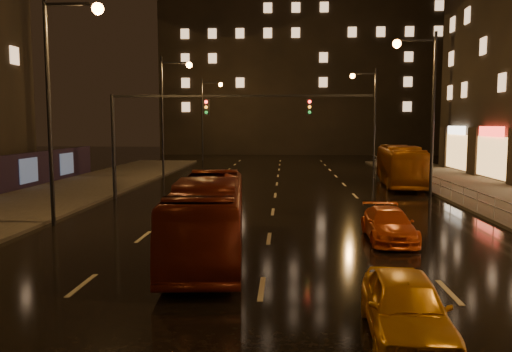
# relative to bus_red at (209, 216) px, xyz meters

# --- Properties ---
(ground) EXTENTS (140.00, 140.00, 0.00)m
(ground) POSITION_rel_bus_red_xyz_m (1.98, 12.51, -1.33)
(ground) COLOR black
(ground) RESTS_ON ground
(sidewalk_left) EXTENTS (7.00, 70.00, 0.15)m
(sidewalk_left) POSITION_rel_bus_red_xyz_m (-11.52, 7.51, -1.25)
(sidewalk_left) COLOR #38332D
(sidewalk_left) RESTS_ON ground
(building_distant) EXTENTS (44.00, 16.00, 36.00)m
(building_distant) POSITION_rel_bus_red_xyz_m (5.98, 64.51, 16.67)
(building_distant) COLOR black
(building_distant) RESTS_ON ground
(traffic_signal) EXTENTS (15.31, 0.32, 6.20)m
(traffic_signal) POSITION_rel_bus_red_xyz_m (-3.08, 12.51, 3.41)
(traffic_signal) COLOR black
(traffic_signal) RESTS_ON ground
(railing_right) EXTENTS (0.05, 56.00, 1.00)m
(railing_right) POSITION_rel_bus_red_xyz_m (12.18, 10.51, -0.43)
(railing_right) COLOR #99999E
(railing_right) RESTS_ON sidewalk_right
(bus_red) EXTENTS (3.03, 9.69, 2.66)m
(bus_red) POSITION_rel_bus_red_xyz_m (0.00, 0.00, 0.00)
(bus_red) COLOR #611A0D
(bus_red) RESTS_ON ground
(bus_curb) EXTENTS (3.39, 10.64, 2.91)m
(bus_curb) POSITION_rel_bus_red_xyz_m (10.98, 20.05, 0.13)
(bus_curb) COLOR #8D470E
(bus_curb) RESTS_ON ground
(taxi_near) EXTENTS (1.85, 4.10, 1.37)m
(taxi_near) POSITION_rel_bus_red_xyz_m (5.11, -6.49, -0.64)
(taxi_near) COLOR orange
(taxi_near) RESTS_ON ground
(taxi_far) EXTENTS (1.78, 4.24, 1.22)m
(taxi_far) POSITION_rel_bus_red_xyz_m (6.59, 2.51, -0.72)
(taxi_far) COLOR #D64F14
(taxi_far) RESTS_ON ground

